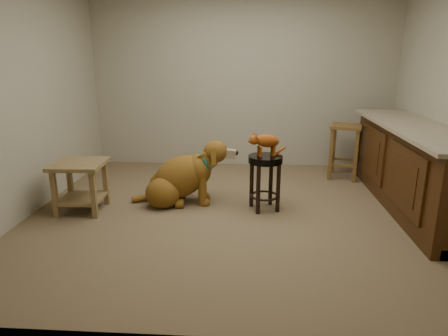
# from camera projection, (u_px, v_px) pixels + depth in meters

# --- Properties ---
(floor) EXTENTS (4.50, 4.00, 0.01)m
(floor) POSITION_uv_depth(u_px,v_px,m) (238.00, 213.00, 4.38)
(floor) COLOR brown
(floor) RESTS_ON ground
(room_shell) EXTENTS (4.54, 4.04, 2.62)m
(room_shell) POSITION_uv_depth(u_px,v_px,m) (240.00, 55.00, 3.92)
(room_shell) COLOR #9E987F
(room_shell) RESTS_ON ground
(cabinet_run) EXTENTS (0.70, 2.56, 0.94)m
(cabinet_run) POSITION_uv_depth(u_px,v_px,m) (414.00, 170.00, 4.43)
(cabinet_run) COLOR #3F230B
(cabinet_run) RESTS_ON ground
(padded_stool) EXTENTS (0.40, 0.40, 0.62)m
(padded_stool) POSITION_uv_depth(u_px,v_px,m) (265.00, 172.00, 4.38)
(padded_stool) COLOR black
(padded_stool) RESTS_ON ground
(wood_stool) EXTENTS (0.51, 0.51, 0.75)m
(wood_stool) POSITION_uv_depth(u_px,v_px,m) (344.00, 151.00, 5.52)
(wood_stool) COLOR brown
(wood_stool) RESTS_ON ground
(side_table) EXTENTS (0.56, 0.56, 0.56)m
(side_table) POSITION_uv_depth(u_px,v_px,m) (80.00, 179.00, 4.35)
(side_table) COLOR brown
(side_table) RESTS_ON ground
(golden_retriever) EXTENTS (1.25, 0.64, 0.79)m
(golden_retriever) POSITION_uv_depth(u_px,v_px,m) (181.00, 178.00, 4.61)
(golden_retriever) COLOR brown
(golden_retriever) RESTS_ON ground
(tabby_kitten) EXTENTS (0.42, 0.28, 0.29)m
(tabby_kitten) POSITION_uv_depth(u_px,v_px,m) (265.00, 142.00, 4.28)
(tabby_kitten) COLOR #8B3C0D
(tabby_kitten) RESTS_ON padded_stool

